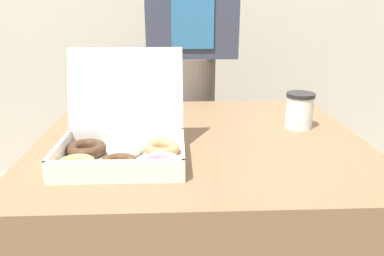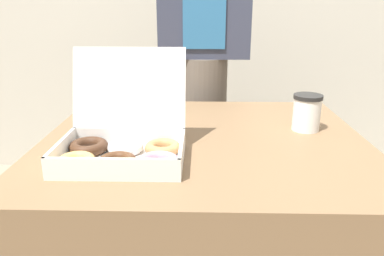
% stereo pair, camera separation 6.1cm
% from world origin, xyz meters
% --- Properties ---
extents(table, '(0.95, 0.84, 0.71)m').
position_xyz_m(table, '(0.00, 0.00, 0.35)').
color(table, brown).
rests_on(table, ground_plane).
extents(donut_box, '(0.34, 0.30, 0.26)m').
position_xyz_m(donut_box, '(-0.21, -0.17, 0.74)').
color(donut_box, white).
rests_on(donut_box, table).
extents(coffee_cup, '(0.09, 0.09, 0.11)m').
position_xyz_m(coffee_cup, '(0.32, 0.08, 0.76)').
color(coffee_cup, white).
rests_on(coffee_cup, table).
extents(person_customer, '(0.38, 0.23, 1.66)m').
position_xyz_m(person_customer, '(-0.00, 0.61, 0.94)').
color(person_customer, '#665B51').
rests_on(person_customer, ground_plane).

